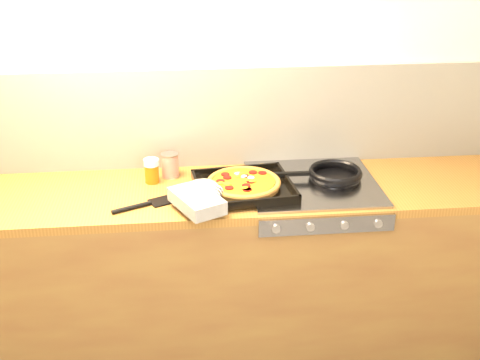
{
  "coord_description": "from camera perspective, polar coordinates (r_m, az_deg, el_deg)",
  "views": [
    {
      "loc": [
        -0.16,
        -1.44,
        2.12
      ],
      "look_at": [
        0.1,
        1.08,
        0.95
      ],
      "focal_mm": 45.0,
      "sensor_mm": 36.0,
      "label": 1
    }
  ],
  "objects": [
    {
      "name": "black_spatula",
      "position": [
        2.68,
        -9.08,
        -2.34
      ],
      "size": [
        0.28,
        0.17,
        0.02
      ],
      "color": "black",
      "rests_on": "counter_run"
    },
    {
      "name": "frying_pan",
      "position": [
        2.91,
        8.89,
        0.54
      ],
      "size": [
        0.43,
        0.26,
        0.04
      ],
      "color": "black",
      "rests_on": "stovetop"
    },
    {
      "name": "room_shell",
      "position": [
        2.99,
        -2.52,
        5.87
      ],
      "size": [
        3.2,
        3.2,
        3.2
      ],
      "color": "white",
      "rests_on": "ground"
    },
    {
      "name": "tomato_can",
      "position": [
        2.94,
        -6.65,
        1.41
      ],
      "size": [
        0.09,
        0.09,
        0.12
      ],
      "color": "#A7100D",
      "rests_on": "counter_run"
    },
    {
      "name": "wooden_spoon",
      "position": [
        3.0,
        0.55,
        1.08
      ],
      "size": [
        0.29,
        0.13,
        0.02
      ],
      "color": "#A88747",
      "rests_on": "counter_run"
    },
    {
      "name": "stovetop",
      "position": [
        2.87,
        6.92,
        -0.35
      ],
      "size": [
        0.6,
        0.56,
        0.02
      ],
      "primitive_type": "cube",
      "color": "gray",
      "rests_on": "counter_run"
    },
    {
      "name": "pizza_on_tray",
      "position": [
        2.72,
        -0.9,
        -0.74
      ],
      "size": [
        0.59,
        0.55,
        0.07
      ],
      "color": "black",
      "rests_on": "stovetop"
    },
    {
      "name": "counter_run",
      "position": [
        3.04,
        -1.93,
        -8.51
      ],
      "size": [
        3.2,
        0.62,
        0.9
      ],
      "color": "brown",
      "rests_on": "ground"
    },
    {
      "name": "juice_glass",
      "position": [
        2.89,
        -8.37,
        0.89
      ],
      "size": [
        0.08,
        0.08,
        0.12
      ],
      "color": "#E5550D",
      "rests_on": "counter_run"
    }
  ]
}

